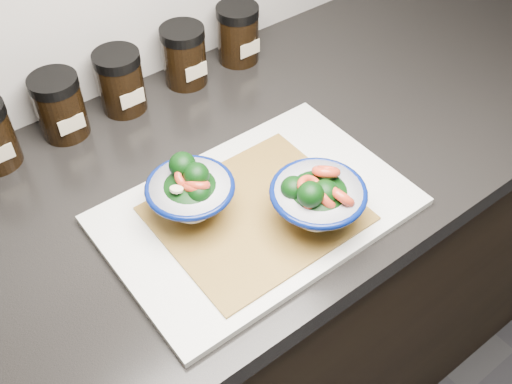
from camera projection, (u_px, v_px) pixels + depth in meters
cabinet at (182, 356)px, 1.26m from camera, size 3.43×0.58×0.86m
countertop at (156, 213)px, 0.93m from camera, size 3.50×0.60×0.04m
cutting_board at (257, 210)px, 0.90m from camera, size 0.45×0.30×0.01m
bamboo_mat at (256, 213)px, 0.89m from camera, size 0.28×0.24×0.00m
bowl_left at (191, 193)px, 0.86m from camera, size 0.13×0.13×0.09m
bowl_right at (317, 200)px, 0.84m from camera, size 0.14×0.14×0.10m
spice_jar_c at (60, 106)px, 1.00m from camera, size 0.08×0.08×0.11m
spice_jar_d at (121, 81)px, 1.04m from camera, size 0.08×0.08×0.11m
spice_jar_e at (184, 56)px, 1.10m from camera, size 0.08×0.08×0.11m
spice_jar_f at (238, 34)px, 1.15m from camera, size 0.08×0.08×0.11m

